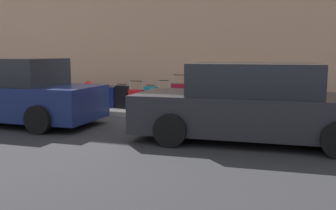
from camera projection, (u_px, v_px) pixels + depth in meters
The scene contains 17 objects.
ground_plane at pixel (151, 119), 10.29m from camera, with size 40.00×40.00×0.00m, color black.
sidewalk_curb at pixel (178, 105), 12.62m from camera, with size 18.00×5.00×0.14m, color #9E9B93.
suitcase_teal_0 at pixel (263, 106), 9.91m from camera, with size 0.35×0.20×0.56m.
suitcase_red_1 at pixel (247, 101), 10.06m from camera, with size 0.39×0.25×0.97m.
suitcase_black_2 at pixel (230, 101), 10.17m from camera, with size 0.44×0.20×0.94m.
suitcase_navy_3 at pixel (211, 102), 10.31m from camera, with size 0.50×0.22×0.90m.
suitcase_olive_4 at pixel (195, 100), 10.50m from camera, with size 0.39×0.29×0.92m.
suitcase_maroon_5 at pixel (179, 98), 10.63m from camera, with size 0.43×0.24×1.05m.
suitcase_silver_6 at pixel (164, 101), 10.74m from camera, with size 0.36×0.22×0.89m.
suitcase_teal_7 at pixel (151, 98), 10.87m from camera, with size 0.35×0.25×0.74m.
suitcase_red_8 at pixel (137, 99), 11.05m from camera, with size 0.47×0.23×0.85m.
suitcase_black_9 at pixel (122, 97), 11.22m from camera, with size 0.40×0.21×0.74m.
suitcase_navy_10 at pixel (108, 97), 11.39m from camera, with size 0.45×0.22×0.68m.
fire_hydrant at pixel (88, 93), 11.54m from camera, with size 0.39×0.21×0.80m.
bollard_post at pixel (69, 93), 11.59m from camera, with size 0.14×0.14×0.81m, color brown.
parked_car_charcoal_0 at pixel (254, 105), 7.61m from camera, with size 4.89×2.30×1.57m.
parked_car_navy_1 at pixel (14, 93), 9.50m from camera, with size 4.46×2.03×1.64m.
Camera 1 is at (-3.70, 9.45, 1.77)m, focal length 40.33 mm.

